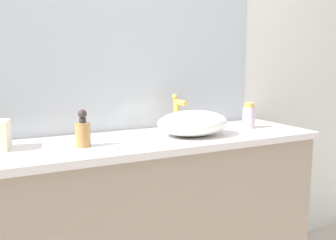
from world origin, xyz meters
The scene contains 7 objects.
bathroom_wall_rear centered at (0.00, 0.73, 1.30)m, with size 6.00×0.06×2.60m, color silver.
vanity_counter centered at (0.00, 0.44, 0.44)m, with size 1.71×0.50×0.87m.
wall_mirror_panel centered at (0.00, 0.69, 1.51)m, with size 1.53×0.01×1.28m, color #B2BCC6.
sink_basin centered at (0.24, 0.40, 0.93)m, with size 0.35×0.27×0.12m, color white.
faucet centered at (0.24, 0.55, 0.98)m, with size 0.03×0.13×0.19m.
soap_dispenser centered at (-0.29, 0.40, 0.93)m, with size 0.06×0.06×0.15m.
lotion_bottle centered at (0.61, 0.44, 0.93)m, with size 0.07×0.07×0.13m.
Camera 1 is at (-0.64, -1.09, 1.21)m, focal length 39.32 mm.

